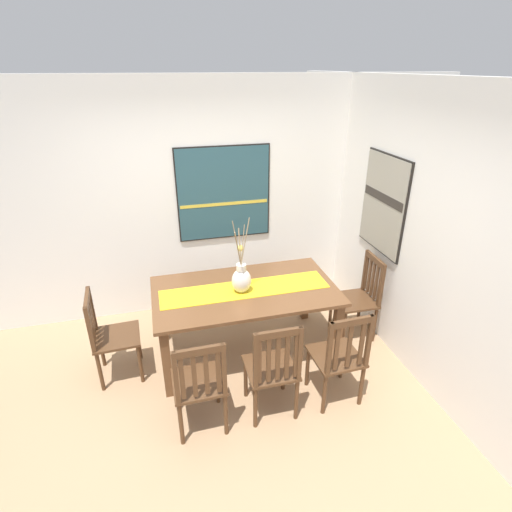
# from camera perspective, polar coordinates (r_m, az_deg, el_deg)

# --- Properties ---
(ground_plane) EXTENTS (6.40, 6.40, 0.03)m
(ground_plane) POSITION_cam_1_polar(r_m,az_deg,el_deg) (3.86, -3.26, -20.69)
(ground_plane) COLOR #A37F5B
(wall_back) EXTENTS (6.40, 0.12, 2.70)m
(wall_back) POSITION_cam_1_polar(r_m,az_deg,el_deg) (4.73, -8.35, 7.84)
(wall_back) COLOR silver
(wall_back) RESTS_ON ground_plane
(wall_side) EXTENTS (0.12, 6.40, 2.70)m
(wall_side) POSITION_cam_1_polar(r_m,az_deg,el_deg) (3.79, 24.83, 1.10)
(wall_side) COLOR silver
(wall_side) RESTS_ON ground_plane
(dining_table) EXTENTS (1.82, 1.02, 0.76)m
(dining_table) POSITION_cam_1_polar(r_m,az_deg,el_deg) (4.04, -1.55, -6.02)
(dining_table) COLOR brown
(dining_table) RESTS_ON ground_plane
(table_runner) EXTENTS (1.67, 0.36, 0.01)m
(table_runner) POSITION_cam_1_polar(r_m,az_deg,el_deg) (3.98, -1.57, -4.75)
(table_runner) COLOR gold
(table_runner) RESTS_ON dining_table
(centerpiece_vase) EXTENTS (0.19, 0.27, 0.76)m
(centerpiece_vase) POSITION_cam_1_polar(r_m,az_deg,el_deg) (3.87, -2.10, -3.19)
(centerpiece_vase) COLOR silver
(centerpiece_vase) RESTS_ON dining_table
(chair_0) EXTENTS (0.42, 0.42, 0.96)m
(chair_0) POSITION_cam_1_polar(r_m,az_deg,el_deg) (3.45, 2.43, -15.63)
(chair_0) COLOR #4C301C
(chair_0) RESTS_ON ground_plane
(chair_1) EXTENTS (0.43, 0.43, 0.95)m
(chair_1) POSITION_cam_1_polar(r_m,az_deg,el_deg) (4.53, 14.64, -5.49)
(chair_1) COLOR #4C301C
(chair_1) RESTS_ON ground_plane
(chair_2) EXTENTS (0.43, 0.43, 0.93)m
(chair_2) POSITION_cam_1_polar(r_m,az_deg,el_deg) (3.37, -8.07, -17.49)
(chair_2) COLOR #4C301C
(chair_2) RESTS_ON ground_plane
(chair_3) EXTENTS (0.44, 0.44, 0.92)m
(chair_3) POSITION_cam_1_polar(r_m,az_deg,el_deg) (4.07, -20.22, -10.43)
(chair_3) COLOR #4C301C
(chair_3) RESTS_ON ground_plane
(chair_4) EXTENTS (0.43, 0.43, 0.96)m
(chair_4) POSITION_cam_1_polar(r_m,az_deg,el_deg) (3.65, 11.80, -13.82)
(chair_4) COLOR #4C301C
(chair_4) RESTS_ON ground_plane
(painting_on_back_wall) EXTENTS (1.08, 0.05, 1.09)m
(painting_on_back_wall) POSITION_cam_1_polar(r_m,az_deg,el_deg) (4.68, -4.61, 8.88)
(painting_on_back_wall) COLOR black
(painting_on_side_wall) EXTENTS (0.05, 0.76, 1.02)m
(painting_on_side_wall) POSITION_cam_1_polar(r_m,az_deg,el_deg) (4.34, 17.79, 7.06)
(painting_on_side_wall) COLOR black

